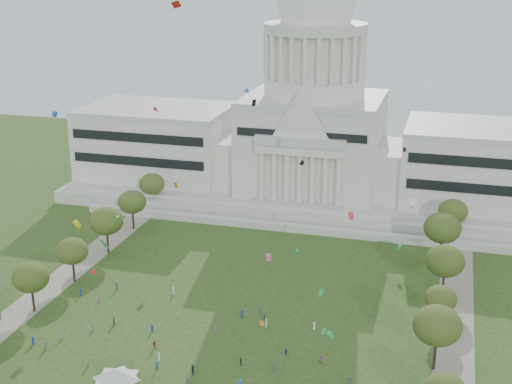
% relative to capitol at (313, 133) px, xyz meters
% --- Properties ---
extents(ground, '(400.00, 400.00, 0.00)m').
position_rel_capitol_xyz_m(ground, '(0.00, -113.59, -22.30)').
color(ground, '#2C461B').
rests_on(ground, ground).
extents(capitol, '(160.00, 64.50, 91.30)m').
position_rel_capitol_xyz_m(capitol, '(0.00, 0.00, 0.00)').
color(capitol, beige).
rests_on(capitol, ground).
extents(path_left, '(8.00, 160.00, 0.04)m').
position_rel_capitol_xyz_m(path_left, '(-48.00, -83.59, -22.28)').
color(path_left, gray).
rests_on(path_left, ground).
extents(path_right, '(8.00, 160.00, 0.04)m').
position_rel_capitol_xyz_m(path_right, '(48.00, -83.59, -22.28)').
color(path_right, gray).
rests_on(path_right, ground).
extents(row_tree_l_2, '(8.42, 8.42, 11.97)m').
position_rel_capitol_xyz_m(row_tree_l_2, '(-45.04, -96.29, -13.79)').
color(row_tree_l_2, black).
rests_on(row_tree_l_2, ground).
extents(row_tree_r_2, '(9.55, 9.55, 13.58)m').
position_rel_capitol_xyz_m(row_tree_r_2, '(44.17, -96.15, -12.64)').
color(row_tree_r_2, black).
rests_on(row_tree_r_2, ground).
extents(row_tree_l_3, '(8.12, 8.12, 11.55)m').
position_rel_capitol_xyz_m(row_tree_l_3, '(-44.09, -79.67, -14.09)').
color(row_tree_l_3, black).
rests_on(row_tree_l_3, ground).
extents(row_tree_r_3, '(7.01, 7.01, 9.98)m').
position_rel_capitol_xyz_m(row_tree_r_3, '(44.40, -79.10, -15.21)').
color(row_tree_r_3, black).
rests_on(row_tree_r_3, ground).
extents(row_tree_l_4, '(9.29, 9.29, 13.21)m').
position_rel_capitol_xyz_m(row_tree_l_4, '(-44.08, -61.17, -12.90)').
color(row_tree_l_4, black).
rests_on(row_tree_l_4, ground).
extents(row_tree_r_4, '(9.19, 9.19, 13.06)m').
position_rel_capitol_xyz_m(row_tree_r_4, '(44.76, -63.55, -13.01)').
color(row_tree_r_4, black).
rests_on(row_tree_r_4, ground).
extents(row_tree_l_5, '(8.33, 8.33, 11.85)m').
position_rel_capitol_xyz_m(row_tree_l_5, '(-45.22, -42.58, -13.88)').
color(row_tree_l_5, black).
rests_on(row_tree_l_5, ground).
extents(row_tree_r_5, '(9.82, 9.82, 13.96)m').
position_rel_capitol_xyz_m(row_tree_r_5, '(43.49, -43.40, -12.37)').
color(row_tree_r_5, black).
rests_on(row_tree_r_5, ground).
extents(row_tree_l_6, '(8.19, 8.19, 11.64)m').
position_rel_capitol_xyz_m(row_tree_l_6, '(-46.87, -24.45, -14.02)').
color(row_tree_l_6, black).
rests_on(row_tree_l_6, ground).
extents(row_tree_r_6, '(8.42, 8.42, 11.97)m').
position_rel_capitol_xyz_m(row_tree_r_6, '(45.96, -25.46, -13.79)').
color(row_tree_r_6, black).
rests_on(row_tree_r_6, ground).
extents(event_tent, '(10.64, 10.64, 5.20)m').
position_rel_capitol_xyz_m(event_tent, '(-12.40, -120.25, -18.26)').
color(event_tent, '#4C4C4C').
rests_on(event_tent, ground).
extents(person_0, '(1.11, 1.01, 1.90)m').
position_rel_capitol_xyz_m(person_0, '(28.97, -106.36, -21.34)').
color(person_0, '#4C4C51').
rests_on(person_0, ground).
extents(person_2, '(0.90, 0.74, 1.59)m').
position_rel_capitol_xyz_m(person_2, '(22.31, -100.00, -21.50)').
color(person_2, '#994C8C').
rests_on(person_2, ground).
extents(person_4, '(0.75, 1.07, 1.67)m').
position_rel_capitol_xyz_m(person_4, '(7.12, -105.12, -21.46)').
color(person_4, '#26262B').
rests_on(person_4, ground).
extents(person_5, '(1.26, 1.89, 1.90)m').
position_rel_capitol_xyz_m(person_5, '(-0.98, -110.58, -21.35)').
color(person_5, '#26262B').
rests_on(person_5, ground).
extents(person_8, '(0.83, 0.52, 1.69)m').
position_rel_capitol_xyz_m(person_8, '(-12.00, -103.88, -21.45)').
color(person_8, '#B21E1E').
rests_on(person_8, ground).
extents(person_10, '(0.84, 1.06, 1.60)m').
position_rel_capitol_xyz_m(person_10, '(14.94, -99.07, -21.50)').
color(person_10, navy).
rests_on(person_10, ground).
extents(distant_crowd, '(57.66, 40.63, 1.93)m').
position_rel_capitol_xyz_m(distant_crowd, '(-12.93, -98.55, -21.40)').
color(distant_crowd, navy).
rests_on(distant_crowd, ground).
extents(kite_swarm, '(87.92, 100.49, 65.49)m').
position_rel_capitol_xyz_m(kite_swarm, '(-0.12, -102.82, 7.06)').
color(kite_swarm, black).
rests_on(kite_swarm, ground).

